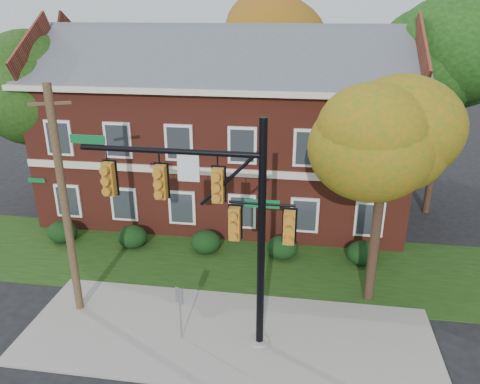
# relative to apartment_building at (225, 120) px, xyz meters

# --- Properties ---
(ground) EXTENTS (120.00, 120.00, 0.00)m
(ground) POSITION_rel_apartment_building_xyz_m (2.00, -11.95, -4.99)
(ground) COLOR black
(ground) RESTS_ON ground
(sidewalk) EXTENTS (14.00, 5.00, 0.08)m
(sidewalk) POSITION_rel_apartment_building_xyz_m (2.00, -10.95, -4.95)
(sidewalk) COLOR gray
(sidewalk) RESTS_ON ground
(grass_strip) EXTENTS (30.00, 6.00, 0.04)m
(grass_strip) POSITION_rel_apartment_building_xyz_m (2.00, -5.95, -4.97)
(grass_strip) COLOR #193811
(grass_strip) RESTS_ON ground
(apartment_building) EXTENTS (18.80, 8.80, 9.74)m
(apartment_building) POSITION_rel_apartment_building_xyz_m (0.00, 0.00, 0.00)
(apartment_building) COLOR maroon
(apartment_building) RESTS_ON ground
(hedge_far_left) EXTENTS (1.40, 1.26, 1.05)m
(hedge_far_left) POSITION_rel_apartment_building_xyz_m (-7.00, -5.25, -4.46)
(hedge_far_left) COLOR black
(hedge_far_left) RESTS_ON ground
(hedge_left) EXTENTS (1.40, 1.26, 1.05)m
(hedge_left) POSITION_rel_apartment_building_xyz_m (-3.50, -5.25, -4.46)
(hedge_left) COLOR black
(hedge_left) RESTS_ON ground
(hedge_center) EXTENTS (1.40, 1.26, 1.05)m
(hedge_center) POSITION_rel_apartment_building_xyz_m (0.00, -5.25, -4.46)
(hedge_center) COLOR black
(hedge_center) RESTS_ON ground
(hedge_right) EXTENTS (1.40, 1.26, 1.05)m
(hedge_right) POSITION_rel_apartment_building_xyz_m (3.50, -5.25, -4.46)
(hedge_right) COLOR black
(hedge_right) RESTS_ON ground
(hedge_far_right) EXTENTS (1.40, 1.26, 1.05)m
(hedge_far_right) POSITION_rel_apartment_building_xyz_m (7.00, -5.25, -4.46)
(hedge_far_right) COLOR black
(hedge_far_right) RESTS_ON ground
(tree_near_right) EXTENTS (4.50, 4.25, 8.58)m
(tree_near_right) POSITION_rel_apartment_building_xyz_m (7.22, -8.09, 1.68)
(tree_near_right) COLOR black
(tree_near_right) RESTS_ON ground
(tree_left_rear) EXTENTS (5.40, 5.10, 8.88)m
(tree_left_rear) POSITION_rel_apartment_building_xyz_m (-9.73, -1.12, 1.69)
(tree_left_rear) COLOR black
(tree_left_rear) RESTS_ON ground
(tree_right_rear) EXTENTS (6.30, 5.95, 10.62)m
(tree_right_rear) POSITION_rel_apartment_building_xyz_m (11.31, 0.86, 3.13)
(tree_right_rear) COLOR black
(tree_right_rear) RESTS_ON ground
(tree_far_rear) EXTENTS (6.84, 6.46, 11.52)m
(tree_far_rear) POSITION_rel_apartment_building_xyz_m (1.34, 7.84, 3.86)
(tree_far_rear) COLOR black
(tree_far_rear) RESTS_ON ground
(traffic_signal) EXTENTS (6.89, 0.61, 7.69)m
(traffic_signal) POSITION_rel_apartment_building_xyz_m (1.76, -11.17, -0.22)
(traffic_signal) COLOR gray
(traffic_signal) RESTS_ON ground
(utility_pole) EXTENTS (1.23, 0.58, 8.34)m
(utility_pole) POSITION_rel_apartment_building_xyz_m (-3.70, -10.24, -0.76)
(utility_pole) COLOR #463020
(utility_pole) RESTS_ON ground
(sign_post) EXTENTS (0.29, 0.15, 2.04)m
(sign_post) POSITION_rel_apartment_building_xyz_m (0.50, -11.34, -3.60)
(sign_post) COLOR slate
(sign_post) RESTS_ON ground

